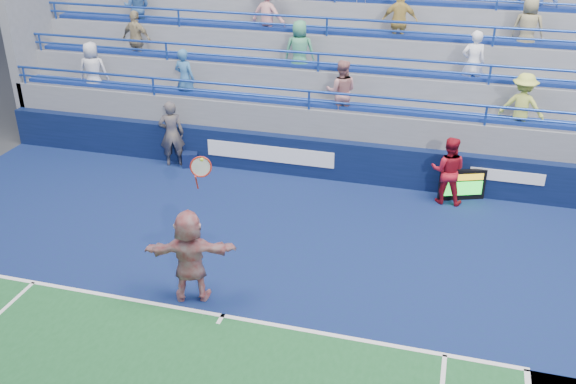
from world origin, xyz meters
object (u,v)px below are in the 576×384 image
(serve_speed_board, at_px, (462,185))
(tennis_player, at_px, (190,256))
(ball_girl, at_px, (448,171))
(line_judge, at_px, (172,134))
(judge_chair, at_px, (190,158))

(serve_speed_board, bearing_deg, tennis_player, -130.69)
(serve_speed_board, relative_size, ball_girl, 0.65)
(serve_speed_board, height_order, line_judge, line_judge)
(serve_speed_board, bearing_deg, judge_chair, 179.16)
(serve_speed_board, bearing_deg, ball_girl, -147.22)
(judge_chair, bearing_deg, line_judge, -171.58)
(serve_speed_board, xyz_separation_m, judge_chair, (-7.47, 0.11, -0.17))
(line_judge, height_order, ball_girl, line_judge)
(serve_speed_board, distance_m, line_judge, 7.97)
(serve_speed_board, bearing_deg, line_judge, 179.73)
(judge_chair, relative_size, line_judge, 0.40)
(line_judge, distance_m, ball_girl, 7.57)
(tennis_player, bearing_deg, judge_chair, 113.59)
(line_judge, bearing_deg, judge_chair, 166.55)
(tennis_player, relative_size, ball_girl, 1.74)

